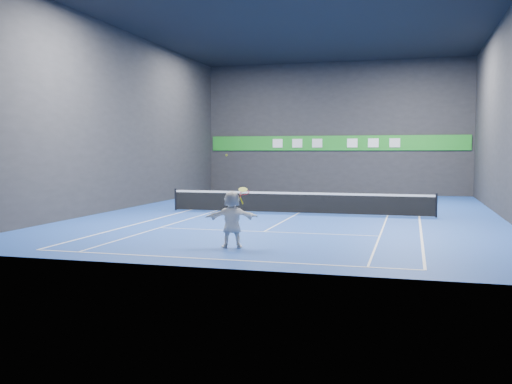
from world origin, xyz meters
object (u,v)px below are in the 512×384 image
(tennis_net, at_px, (298,202))
(tennis_racket, at_px, (244,194))
(player, at_px, (232,219))
(tennis_ball, at_px, (226,155))

(tennis_net, relative_size, tennis_racket, 23.10)
(player, relative_size, tennis_ball, 25.75)
(player, height_order, tennis_ball, tennis_ball)
(tennis_net, height_order, tennis_racket, tennis_racket)
(tennis_ball, height_order, tennis_racket, tennis_ball)
(player, xyz_separation_m, tennis_racket, (0.36, 0.05, 0.78))
(player, bearing_deg, tennis_net, -111.31)
(tennis_racket, bearing_deg, tennis_ball, -174.42)
(tennis_net, bearing_deg, tennis_ball, -91.31)
(tennis_ball, height_order, tennis_net, tennis_ball)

